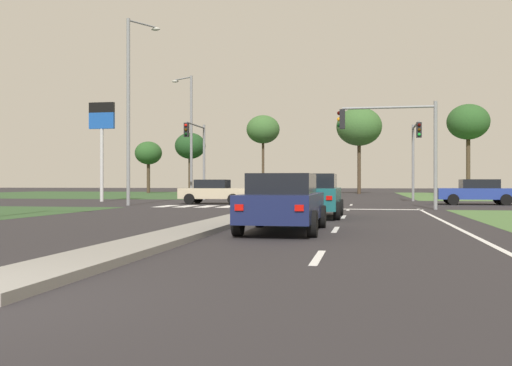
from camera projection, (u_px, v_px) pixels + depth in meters
ground_plane at (294, 204)px, 35.57m from camera, size 200.00×200.00×0.00m
grass_verge_far_left at (93, 194)px, 64.37m from camera, size 35.00×35.00×0.01m
median_island_near at (216, 224)px, 16.89m from camera, size 1.20×22.00×0.14m
median_island_far at (323, 194)px, 60.13m from camera, size 1.20×36.00×0.14m
lane_dash_near at (318, 258)px, 9.90m from camera, size 0.14×2.00×0.01m
lane_dash_second at (336, 230)px, 15.80m from camera, size 0.14×2.00×0.01m
lane_dash_third at (344, 217)px, 21.70m from camera, size 0.14×2.00×0.01m
lane_dash_fourth at (348, 210)px, 27.59m from camera, size 0.14×2.00×0.01m
lane_dash_fifth at (351, 205)px, 33.49m from camera, size 0.14×2.00×0.01m
edge_line_right at (456, 227)px, 16.61m from camera, size 0.14×24.00×0.01m
stop_bar_near at (355, 209)px, 27.98m from camera, size 6.40×0.50×0.01m
crosswalk_bar_near at (166, 206)px, 31.64m from camera, size 0.70×2.80×0.01m
crosswalk_bar_second at (186, 206)px, 31.43m from camera, size 0.70×2.80×0.01m
crosswalk_bar_third at (207, 206)px, 31.22m from camera, size 0.70×2.80×0.01m
crosswalk_bar_fourth at (228, 207)px, 31.00m from camera, size 0.70×2.80×0.01m
crosswalk_bar_fifth at (249, 207)px, 30.79m from camera, size 0.70×2.80×0.01m
crosswalk_bar_sixth at (270, 207)px, 30.58m from camera, size 0.70×2.80×0.01m
crosswalk_bar_seventh at (292, 207)px, 30.36m from camera, size 0.70×2.80×0.01m
car_beige_near at (214, 191)px, 35.06m from camera, size 4.20×1.96×1.47m
car_teal_second at (314, 195)px, 21.38m from camera, size 2.00×4.44×1.61m
car_blue_third at (477, 192)px, 33.91m from camera, size 4.52×2.08×1.48m
car_navy_fourth at (283, 202)px, 15.15m from camera, size 2.01×4.64×1.52m
car_black_fifth at (279, 189)px, 43.93m from camera, size 1.96×4.55×1.58m
traffic_signal_far_left at (198, 147)px, 41.80m from camera, size 0.32×4.69×5.64m
traffic_signal_far_right at (415, 146)px, 38.86m from camera, size 0.32×4.88×5.36m
traffic_signal_near_right at (397, 135)px, 28.00m from camera, size 4.76×0.32×5.19m
street_lamp_second at (131, 102)px, 32.80m from camera, size 1.36×1.97×10.56m
street_lamp_third at (190, 131)px, 44.63m from camera, size 2.01×1.27×9.52m
fuel_price_totem at (102, 129)px, 39.56m from camera, size 1.80×0.24×6.77m
treeline_near at (148, 153)px, 72.58m from camera, size 3.38×3.38×6.46m
treeline_second at (190, 146)px, 69.57m from camera, size 3.69×3.69×7.29m
treeline_third at (263, 130)px, 67.01m from camera, size 3.84×3.84×9.10m
treeline_fourth at (359, 127)px, 66.81m from camera, size 5.22×5.22×9.99m
treeline_fifth at (468, 123)px, 64.36m from camera, size 4.64×4.64×10.03m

